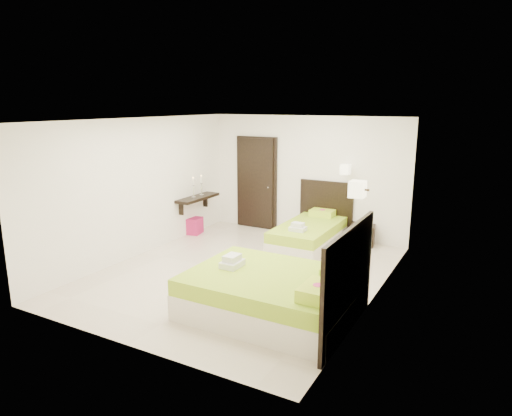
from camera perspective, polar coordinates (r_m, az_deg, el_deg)
The scene contains 7 objects.
floor at distance 7.95m, azimuth -1.69°, elevation -8.09°, with size 5.50×5.50×0.00m, color beige.
bed_single at distance 9.22m, azimuth 6.79°, elevation -3.23°, with size 1.19×1.98×1.64m.
bed_double at distance 6.35m, azimuth 2.53°, elevation -10.54°, with size 2.24×1.90×1.85m.
nightstand at distance 9.66m, azimuth 13.17°, elevation -3.25°, with size 0.48×0.43×0.43m, color black.
ottoman at distance 10.30m, azimuth -7.89°, elevation -2.19°, with size 0.36×0.36×0.36m, color #A91651.
door at distance 10.51m, azimuth 0.07°, elevation 3.11°, with size 1.02×0.15×2.14m.
console_shelf at distance 10.11m, azimuth -7.34°, elevation 1.25°, with size 0.35×1.20×0.78m.
Camera 1 is at (3.77, -6.39, 2.88)m, focal length 32.00 mm.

